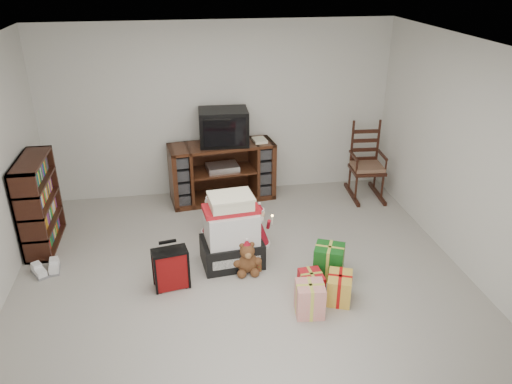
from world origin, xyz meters
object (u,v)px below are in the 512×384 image
Objects in this scene: gift_cluster at (325,284)px; bookshelf at (39,205)px; red_suitcase at (171,269)px; tv_stand at (222,172)px; rocking_chair at (365,170)px; mrs_claus_figurine at (211,217)px; santa_figurine at (259,229)px; gift_pile at (232,235)px; crt_television at (224,127)px; sneaker_pair at (47,269)px; teddy_bear at (247,259)px.

bookshelf is at bearing 153.28° from gift_cluster.
tv_stand is at bearing 60.05° from red_suitcase.
rocking_chair is 1.93× the size of mrs_claus_figurine.
red_suitcase is 0.94× the size of santa_figurine.
gift_pile is 1.19m from gift_cluster.
bookshelf is 2.39m from gift_pile.
crt_television is (0.81, 2.10, 0.87)m from red_suitcase.
rocking_chair is 2.16m from santa_figurine.
sneaker_pair is at bearing -175.04° from santa_figurine.
bookshelf is 2.68m from santa_figurine.
gift_cluster is at bearing -54.67° from mrs_claus_figurine.
red_suitcase is at bearing -146.67° from santa_figurine.
gift_pile is at bearing -19.84° from bookshelf.
gift_cluster is at bearing -36.91° from teddy_bear.
gift_cluster is (2.98, -0.90, 0.10)m from sneaker_pair.
bookshelf is at bearing -166.50° from rocking_chair.
santa_figurine is (0.24, 0.56, 0.05)m from teddy_bear.
rocking_chair reaches higher than mrs_claus_figurine.
tv_stand is 1.36× the size of bookshelf.
crt_television is at bearing 74.28° from mrs_claus_figurine.
gift_cluster is at bearing -115.17° from rocking_chair.
gift_cluster is (1.06, -1.50, -0.09)m from mrs_claus_figurine.
rocking_chair is 3.33× the size of sneaker_pair.
crt_television is at bearing 101.08° from santa_figurine.
bookshelf is at bearing 156.92° from teddy_bear.
gift_pile is 1.60× the size of red_suitcase.
teddy_bear is at bearing -30.92° from sneaker_pair.
rocking_chair is at bearing 33.61° from santa_figurine.
bookshelf is (-2.31, -0.94, 0.12)m from tv_stand.
teddy_bear is 0.61m from santa_figurine.
crt_television is (0.04, 0.00, 0.67)m from tv_stand.
rocking_chair is 4.51m from sneaker_pair.
bookshelf is 1.97× the size of santa_figurine.
bookshelf is 2.11× the size of red_suitcase.
mrs_claus_figurine reaches higher than gift_cluster.
tv_stand is 1.97m from teddy_bear.
crt_television is (0.28, 1.01, 0.87)m from mrs_claus_figurine.
mrs_claus_figurine reaches higher than teddy_bear.
gift_pile is 2.27× the size of teddy_bear.
gift_pile is at bearing -91.35° from crt_television.
rocking_chair is 2.49m from mrs_claus_figurine.
rocking_chair is 2.67m from gift_pile.
sneaker_pair is (-4.27, -1.41, -0.35)m from rocking_chair.
santa_figurine is 0.96× the size of mrs_claus_figurine.
crt_television is (-0.27, 1.39, 0.88)m from santa_figurine.
tv_stand is at bearing 22.05° from bookshelf.
santa_figurine is 0.61× the size of gift_cluster.
tv_stand is 2.72m from sneaker_pair.
mrs_claus_figurine is at bearing 54.52° from red_suitcase.
gift_pile is 0.80m from red_suitcase.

